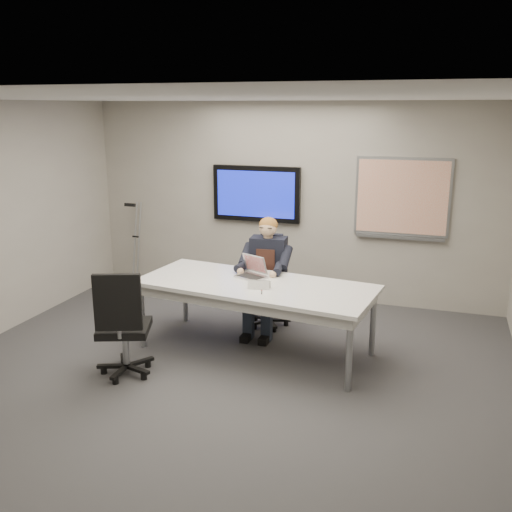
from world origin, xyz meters
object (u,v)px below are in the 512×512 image
(seated_person, at_px, (264,288))
(laptop, at_px, (253,271))
(conference_table, at_px, (256,291))
(office_chair_far, at_px, (269,300))
(office_chair_near, at_px, (124,343))

(seated_person, bearing_deg, laptop, -100.92)
(laptop, bearing_deg, conference_table, -40.17)
(laptop, bearing_deg, office_chair_far, 112.16)
(office_chair_far, distance_m, office_chair_near, 2.10)
(conference_table, bearing_deg, seated_person, 105.38)
(office_chair_far, xyz_separation_m, seated_person, (0.01, -0.26, 0.25))
(seated_person, height_order, laptop, seated_person)
(conference_table, relative_size, laptop, 6.36)
(conference_table, distance_m, seated_person, 0.61)
(office_chair_far, bearing_deg, seated_person, -103.21)
(seated_person, relative_size, laptop, 3.29)
(office_chair_near, bearing_deg, conference_table, -157.59)
(office_chair_far, relative_size, office_chair_near, 0.90)
(conference_table, height_order, office_chair_far, office_chair_far)
(office_chair_near, bearing_deg, laptop, -147.96)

